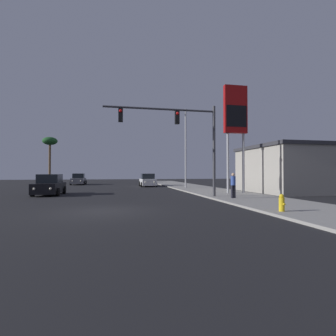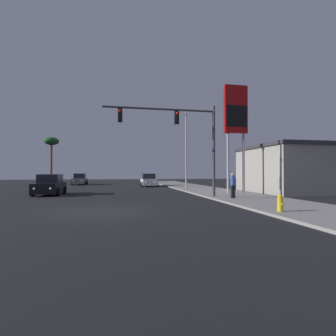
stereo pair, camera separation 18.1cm
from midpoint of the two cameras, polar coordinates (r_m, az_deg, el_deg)
ground_plane at (r=12.83m, az=-14.47°, el=-9.11°), size 120.00×120.00×0.00m
sidewalk_right at (r=24.41m, az=9.85°, el=-5.11°), size 5.00×60.00×0.12m
building_gas_station at (r=27.69m, az=27.31°, el=-0.18°), size 10.30×8.30×4.30m
car_white at (r=34.48m, az=-4.59°, el=-2.75°), size 2.04×4.31×1.68m
car_grey at (r=41.54m, az=-19.00°, el=-2.40°), size 2.04×4.33×1.68m
car_black at (r=23.39m, az=-24.59°, el=-3.50°), size 2.04×4.32×1.68m
traffic_light_mast at (r=18.62m, az=3.07°, el=8.09°), size 7.91×0.36×6.50m
street_lamp at (r=30.12m, az=3.44°, el=5.29°), size 1.74×0.24×9.00m
gas_station_sign at (r=23.07m, az=14.26°, el=11.04°), size 2.00×0.42×9.00m
fire_hydrant at (r=12.55m, az=23.13°, el=-7.00°), size 0.24×0.34×0.76m
pedestrian_on_sidewalk at (r=17.99m, az=13.73°, el=-3.46°), size 0.34×0.32×1.67m
palm_tree_far at (r=48.16m, az=-24.42°, el=4.92°), size 2.40×2.40×7.76m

